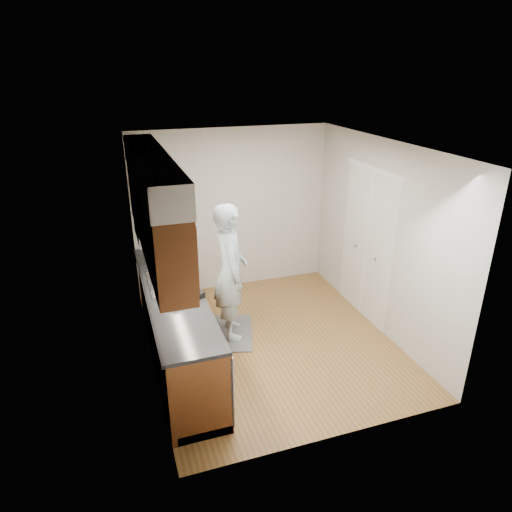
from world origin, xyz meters
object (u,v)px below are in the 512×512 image
(person, at_px, (230,263))
(soda_can, at_px, (176,259))
(soap_bottle_c, at_px, (170,254))
(dish_rack, at_px, (181,295))
(soap_bottle_a, at_px, (163,253))
(soap_bottle_b, at_px, (178,256))

(person, xyz_separation_m, soda_can, (-0.61, 0.41, -0.03))
(soap_bottle_c, xyz_separation_m, dish_rack, (-0.04, -1.12, -0.05))
(soap_bottle_a, height_order, soap_bottle_b, soap_bottle_a)
(person, relative_size, soap_bottle_c, 12.29)
(person, distance_m, soap_bottle_c, 0.88)
(dish_rack, bearing_deg, soap_bottle_c, 64.46)
(soap_bottle_b, bearing_deg, person, -37.50)
(person, relative_size, soda_can, 17.98)
(soap_bottle_c, xyz_separation_m, soda_can, (0.06, -0.15, -0.03))
(soda_can, relative_size, dish_rack, 0.28)
(soap_bottle_a, distance_m, soap_bottle_b, 0.20)
(soap_bottle_b, bearing_deg, dish_rack, -97.68)
(soap_bottle_a, relative_size, soap_bottle_c, 1.81)
(soap_bottle_a, relative_size, soda_can, 2.65)
(dish_rack, bearing_deg, person, 14.47)
(soap_bottle_a, xyz_separation_m, dish_rack, (0.05, -0.99, -0.12))
(person, bearing_deg, soda_can, 62.56)
(person, distance_m, soap_bottle_b, 0.73)
(person, height_order, soap_bottle_b, person)
(person, height_order, soap_bottle_a, person)
(soap_bottle_b, xyz_separation_m, soap_bottle_c, (-0.09, 0.12, -0.00))
(soap_bottle_a, height_order, dish_rack, soap_bottle_a)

